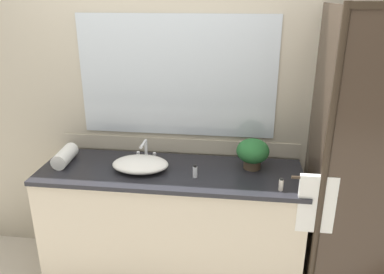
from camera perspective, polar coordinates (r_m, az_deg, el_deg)
name	(u,v)px	position (r m, az deg, el deg)	size (l,w,h in m)	color
wall_back_with_mirror	(178,100)	(2.80, -2.17, 5.56)	(4.40, 0.06, 2.60)	#B2A893
vanity_cabinet	(172,225)	(2.85, -3.04, -13.05)	(1.80, 0.58, 0.90)	beige
shower_enclosure	(377,178)	(2.50, 25.93, -5.49)	(1.20, 0.59, 2.00)	#2D2319
sink_basin	(140,164)	(2.63, -7.72, -4.05)	(0.39, 0.29, 0.08)	white
faucet	(146,153)	(2.77, -6.91, -2.41)	(0.17, 0.16, 0.16)	silver
potted_plant	(253,152)	(2.63, 9.06, -2.24)	(0.22, 0.22, 0.21)	#473828
amenity_bottle_shampoo	(281,185)	(2.41, 13.16, -6.92)	(0.03, 0.03, 0.08)	silver
amenity_bottle_conditioner	(195,171)	(2.50, 0.46, -5.16)	(0.03, 0.03, 0.09)	silver
rolled_towel_near_edge	(65,156)	(2.85, -18.43, -2.72)	(0.11, 0.11, 0.26)	white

